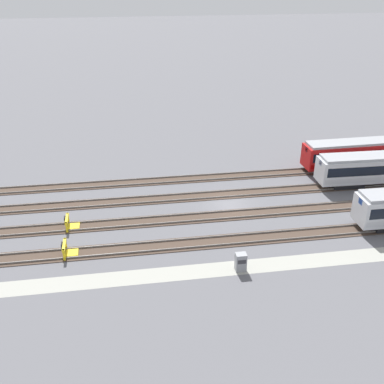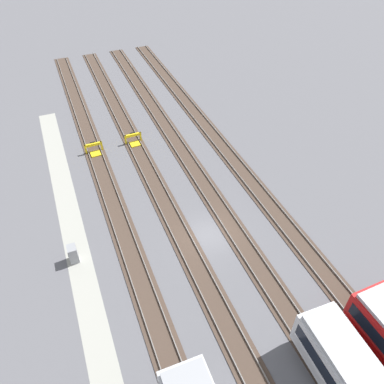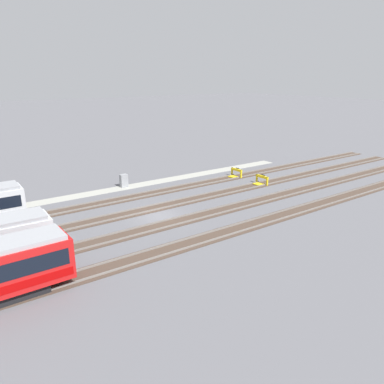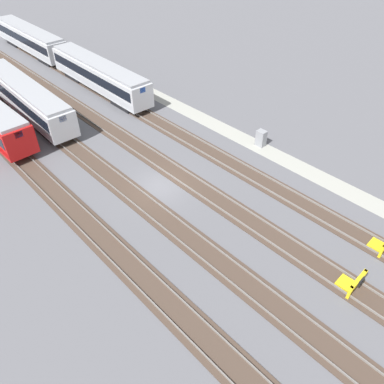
% 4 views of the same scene
% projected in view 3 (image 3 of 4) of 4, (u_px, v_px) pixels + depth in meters
% --- Properties ---
extents(ground_plane, '(400.00, 400.00, 0.00)m').
position_uv_depth(ground_plane, '(159.00, 216.00, 36.94)').
color(ground_plane, '#5B5B60').
extents(service_walkway, '(54.00, 2.00, 0.01)m').
position_uv_depth(service_walkway, '(113.00, 190.00, 45.58)').
color(service_walkway, '#9E9E93').
rests_on(service_walkway, ground).
extents(rail_track_nearest, '(90.00, 2.23, 0.21)m').
position_uv_depth(rail_track_nearest, '(128.00, 198.00, 42.33)').
color(rail_track_nearest, '#47382D').
rests_on(rail_track_nearest, ground).
extents(rail_track_near_inner, '(90.00, 2.24, 0.21)m').
position_uv_depth(rail_track_near_inner, '(147.00, 209.00, 38.72)').
color(rail_track_near_inner, '#47382D').
rests_on(rail_track_near_inner, ground).
extents(rail_track_middle, '(90.00, 2.24, 0.21)m').
position_uv_depth(rail_track_middle, '(171.00, 223.00, 35.12)').
color(rail_track_middle, '#47382D').
rests_on(rail_track_middle, ground).
extents(rail_track_far_inner, '(90.00, 2.23, 0.21)m').
position_uv_depth(rail_track_far_inner, '(200.00, 240.00, 31.52)').
color(rail_track_far_inner, '#47382D').
rests_on(rail_track_far_inner, ground).
extents(bumper_stop_nearest_track, '(1.36, 2.01, 1.22)m').
position_uv_depth(bumper_stop_nearest_track, '(235.00, 174.00, 51.08)').
color(bumper_stop_nearest_track, yellow).
rests_on(bumper_stop_nearest_track, ground).
extents(bumper_stop_near_inner_track, '(1.36, 2.00, 1.22)m').
position_uv_depth(bumper_stop_near_inner_track, '(261.00, 181.00, 47.59)').
color(bumper_stop_near_inner_track, yellow).
rests_on(bumper_stop_near_inner_track, ground).
extents(electrical_cabinet, '(0.90, 0.73, 1.60)m').
position_uv_depth(electrical_cabinet, '(124.00, 181.00, 46.52)').
color(electrical_cabinet, gray).
rests_on(electrical_cabinet, ground).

